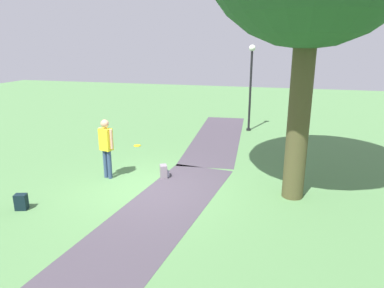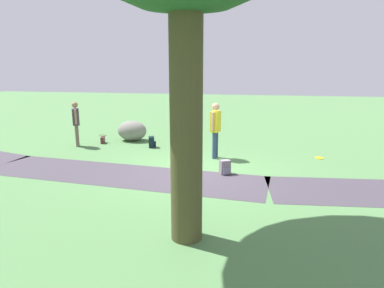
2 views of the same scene
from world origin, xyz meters
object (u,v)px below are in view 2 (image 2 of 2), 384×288
woman_with_handbag (76,121)px  man_near_boulder (215,126)px  handbag_on_grass (103,140)px  spare_backpack_on_lawn (225,167)px  frisbee_on_grass (319,158)px  backpack_by_boulder (152,142)px  lawn_boulder (132,131)px

woman_with_handbag → man_near_boulder: man_near_boulder is taller
handbag_on_grass → spare_backpack_on_lawn: spare_backpack_on_lawn is taller
handbag_on_grass → spare_backpack_on_lawn: (-4.94, 3.05, 0.05)m
spare_backpack_on_lawn → frisbee_on_grass: (-2.93, -2.14, -0.18)m
man_near_boulder → handbag_on_grass: size_ratio=5.34×
backpack_by_boulder → frisbee_on_grass: backpack_by_boulder is taller
woman_with_handbag → spare_backpack_on_lawn: bearing=156.8°
woman_with_handbag → man_near_boulder: size_ratio=0.92×
woman_with_handbag → lawn_boulder: bearing=-143.8°
backpack_by_boulder → woman_with_handbag: bearing=5.6°
man_near_boulder → handbag_on_grass: (4.50, -1.42, -0.92)m
handbag_on_grass → frisbee_on_grass: bearing=173.3°
spare_backpack_on_lawn → woman_with_handbag: bearing=-23.2°
handbag_on_grass → backpack_by_boulder: 2.09m
lawn_boulder → woman_with_handbag: 2.18m
frisbee_on_grass → backpack_by_boulder: bearing=-5.6°
lawn_boulder → man_near_boulder: (-3.51, 2.04, 0.66)m
man_near_boulder → backpack_by_boulder: (2.44, -1.07, -0.87)m
lawn_boulder → frisbee_on_grass: (-6.89, 1.54, -0.39)m
lawn_boulder → man_near_boulder: 4.12m
backpack_by_boulder → spare_backpack_on_lawn: bearing=136.9°
woman_with_handbag → spare_backpack_on_lawn: woman_with_handbag is taller
woman_with_handbag → handbag_on_grass: woman_with_handbag is taller
spare_backpack_on_lawn → handbag_on_grass: bearing=-31.7°
lawn_boulder → spare_backpack_on_lawn: size_ratio=3.18×
woman_with_handbag → spare_backpack_on_lawn: size_ratio=4.14×
backpack_by_boulder → spare_backpack_on_lawn: same height
man_near_boulder → handbag_on_grass: 4.80m
man_near_boulder → spare_backpack_on_lawn: (-0.44, 1.63, -0.87)m
lawn_boulder → woman_with_handbag: size_ratio=0.77×
lawn_boulder → handbag_on_grass: (0.98, 0.62, -0.26)m
lawn_boulder → frisbee_on_grass: size_ratio=4.54×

